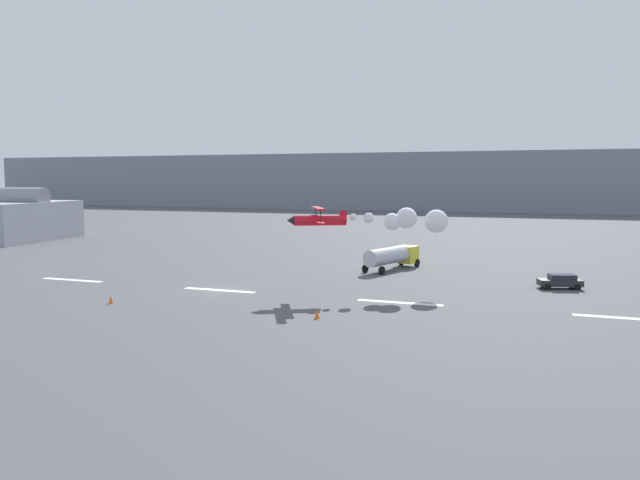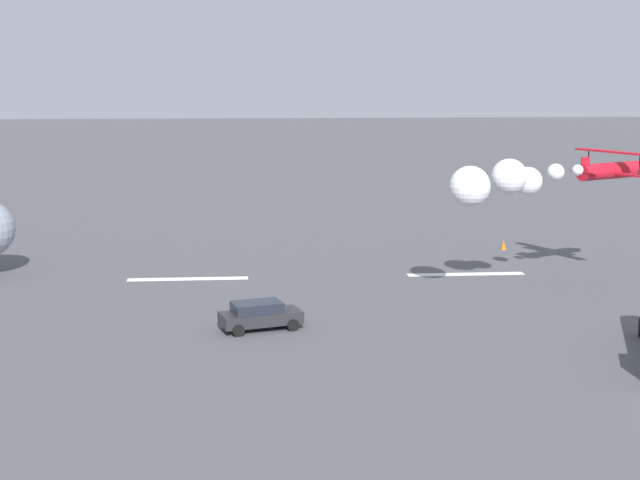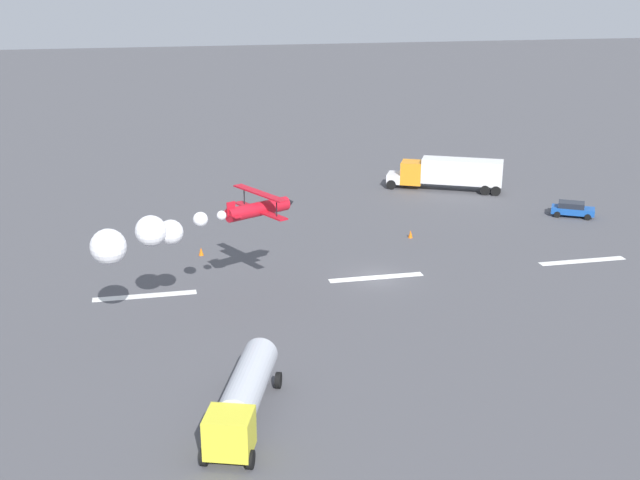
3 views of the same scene
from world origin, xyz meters
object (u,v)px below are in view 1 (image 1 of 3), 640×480
(airport_staff_sedan, at_px, (561,281))
(traffic_cone_far, at_px, (317,314))
(fuel_tanker_truck, at_px, (392,256))
(traffic_cone_near, at_px, (111,299))
(stunt_biplane_red, at_px, (396,220))

(airport_staff_sedan, relative_size, traffic_cone_far, 6.17)
(fuel_tanker_truck, bearing_deg, traffic_cone_far, -89.25)
(traffic_cone_far, bearing_deg, fuel_tanker_truck, 90.75)
(airport_staff_sedan, height_order, traffic_cone_near, airport_staff_sedan)
(traffic_cone_near, bearing_deg, fuel_tanker_truck, 56.45)
(traffic_cone_near, bearing_deg, stunt_biplane_red, 34.12)
(airport_staff_sedan, xyz_separation_m, traffic_cone_far, (-19.21, -21.34, -0.44))
(fuel_tanker_truck, relative_size, traffic_cone_far, 13.26)
(fuel_tanker_truck, relative_size, traffic_cone_near, 13.26)
(stunt_biplane_red, bearing_deg, traffic_cone_near, -145.88)
(stunt_biplane_red, xyz_separation_m, fuel_tanker_truck, (-3.51, 13.81, -5.48))
(fuel_tanker_truck, bearing_deg, airport_staff_sedan, -20.42)
(airport_staff_sedan, relative_size, traffic_cone_near, 6.17)
(traffic_cone_near, bearing_deg, traffic_cone_far, 2.22)
(fuel_tanker_truck, height_order, traffic_cone_far, fuel_tanker_truck)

